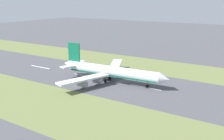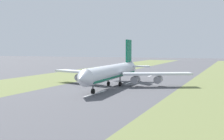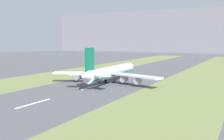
# 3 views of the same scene
# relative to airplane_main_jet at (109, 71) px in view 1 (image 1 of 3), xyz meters

# --- Properties ---
(ground_plane) EXTENTS (800.00, 800.00, 0.00)m
(ground_plane) POSITION_rel_airplane_main_jet_xyz_m (-1.91, 5.88, -6.02)
(ground_plane) COLOR #4C4C51
(grass_median_west) EXTENTS (40.00, 600.00, 0.01)m
(grass_median_west) POSITION_rel_airplane_main_jet_xyz_m (-46.91, 5.88, -6.02)
(grass_median_west) COLOR olive
(grass_median_west) RESTS_ON ground
(grass_median_east) EXTENTS (40.00, 600.00, 0.01)m
(grass_median_east) POSITION_rel_airplane_main_jet_xyz_m (43.09, 5.88, -6.02)
(grass_median_east) COLOR olive
(grass_median_east) RESTS_ON ground
(centreline_dash_near) EXTENTS (1.20, 18.00, 0.01)m
(centreline_dash_near) POSITION_rel_airplane_main_jet_xyz_m (-1.91, -58.10, -6.01)
(centreline_dash_near) COLOR silver
(centreline_dash_near) RESTS_ON ground
(centreline_dash_mid) EXTENTS (1.20, 18.00, 0.01)m
(centreline_dash_mid) POSITION_rel_airplane_main_jet_xyz_m (-1.91, -18.10, -6.01)
(centreline_dash_mid) COLOR silver
(centreline_dash_mid) RESTS_ON ground
(centreline_dash_far) EXTENTS (1.20, 18.00, 0.01)m
(centreline_dash_far) POSITION_rel_airplane_main_jet_xyz_m (-1.91, 21.90, -6.01)
(centreline_dash_far) COLOR silver
(centreline_dash_far) RESTS_ON ground
(airplane_main_jet) EXTENTS (64.02, 67.21, 20.20)m
(airplane_main_jet) POSITION_rel_airplane_main_jet_xyz_m (0.00, 0.00, 0.00)
(airplane_main_jet) COLOR silver
(airplane_main_jet) RESTS_ON ground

